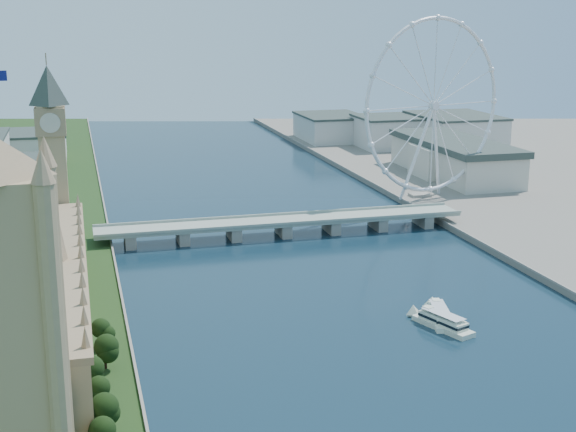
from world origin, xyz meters
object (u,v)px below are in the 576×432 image
object	(u,v)px
victoria_tower	(9,312)
london_eye	(434,106)
tour_boat_far	(443,328)
tour_boat_near	(439,321)

from	to	relation	value
victoria_tower	london_eye	xyz separation A→B (m)	(254.98, 300.08, 13.03)
victoria_tower	london_eye	world-z (taller)	london_eye
victoria_tower	london_eye	distance (m)	393.99
london_eye	tour_boat_far	world-z (taller)	london_eye
london_eye	tour_boat_far	size ratio (longest dim) A/B	3.86
victoria_tower	tour_boat_far	bearing A→B (deg)	27.66
london_eye	tour_boat_far	bearing A→B (deg)	-113.33
london_eye	tour_boat_near	xyz separation A→B (m)	(-90.52, -207.02, -67.52)
london_eye	tour_boat_near	bearing A→B (deg)	-113.62
victoria_tower	tour_boat_near	distance (m)	196.65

